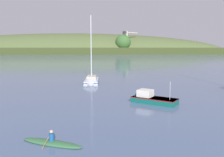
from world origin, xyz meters
name	(u,v)px	position (x,y,z in m)	size (l,w,h in m)	color
far_shoreline_hill	(82,53)	(-20.84, 239.24, 0.42)	(426.61, 100.94, 40.29)	#35401E
dockside_crane	(127,42)	(22.79, 215.99, 10.60)	(14.84, 12.26, 20.98)	#4C4C51
sailboat_near_mooring	(91,82)	(1.55, 34.37, 0.19)	(2.38, 7.78, 12.29)	#ADB2BC
fishing_boat_moored	(150,100)	(8.86, 20.05, 0.24)	(5.39, 4.49, 3.25)	#0F564C
canoe_with_paddler	(52,143)	(0.69, 8.70, 0.09)	(4.26, 2.32, 1.02)	#33663D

